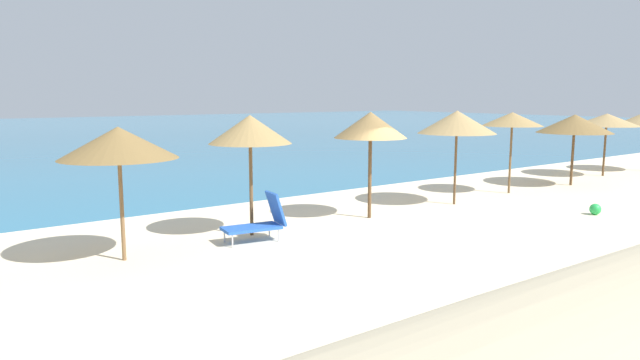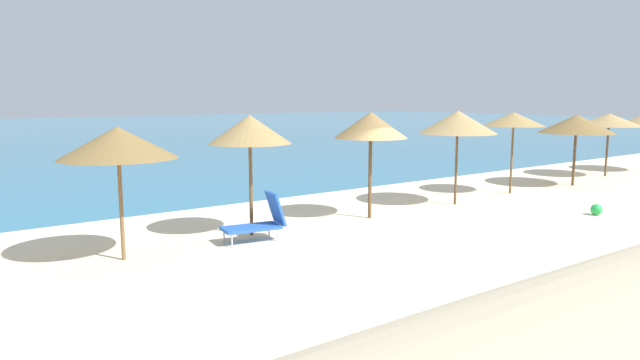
% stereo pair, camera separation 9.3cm
% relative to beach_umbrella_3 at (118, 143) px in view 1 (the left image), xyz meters
% --- Properties ---
extents(ground_plane, '(160.00, 160.00, 0.00)m').
position_rel_beach_umbrella_3_xyz_m(ground_plane, '(6.67, -1.73, -2.39)').
color(ground_plane, beige).
extents(sea_water, '(160.00, 78.69, 0.01)m').
position_rel_beach_umbrella_3_xyz_m(sea_water, '(6.67, 43.42, -2.38)').
color(sea_water, teal).
rests_on(sea_water, ground_plane).
extents(beach_umbrella_3, '(2.32, 2.32, 2.71)m').
position_rel_beach_umbrella_3_xyz_m(beach_umbrella_3, '(0.00, 0.00, 0.00)').
color(beach_umbrella_3, brown).
rests_on(beach_umbrella_3, ground_plane).
extents(beach_umbrella_4, '(1.96, 1.96, 2.87)m').
position_rel_beach_umbrella_3_xyz_m(beach_umbrella_4, '(3.14, 0.30, 0.14)').
color(beach_umbrella_4, brown).
rests_on(beach_umbrella_4, ground_plane).
extents(beach_umbrella_5, '(1.97, 1.97, 2.89)m').
position_rel_beach_umbrella_3_xyz_m(beach_umbrella_5, '(6.70, 0.08, 0.14)').
color(beach_umbrella_5, brown).
rests_on(beach_umbrella_5, ground_plane).
extents(beach_umbrella_6, '(2.36, 2.36, 2.87)m').
position_rel_beach_umbrella_3_xyz_m(beach_umbrella_6, '(10.12, 0.00, 0.13)').
color(beach_umbrella_6, brown).
rests_on(beach_umbrella_6, ground_plane).
extents(beach_umbrella_7, '(2.03, 2.03, 2.76)m').
position_rel_beach_umbrella_3_xyz_m(beach_umbrella_7, '(13.20, 0.22, 0.14)').
color(beach_umbrella_7, brown).
rests_on(beach_umbrella_7, ground_plane).
extents(beach_umbrella_8, '(2.70, 2.70, 2.63)m').
position_rel_beach_umbrella_3_xyz_m(beach_umbrella_8, '(16.56, -0.10, -0.10)').
color(beach_umbrella_8, brown).
rests_on(beach_umbrella_8, ground_plane).
extents(beach_umbrella_9, '(2.56, 2.56, 2.59)m').
position_rel_beach_umbrella_3_xyz_m(beach_umbrella_9, '(20.00, 0.45, -0.06)').
color(beach_umbrella_9, brown).
rests_on(beach_umbrella_9, ground_plane).
extents(lounge_chair_1, '(1.49, 0.84, 1.11)m').
position_rel_beach_umbrella_3_xyz_m(lounge_chair_1, '(3.02, -0.29, -1.93)').
color(lounge_chair_1, blue).
rests_on(lounge_chair_1, ground_plane).
extents(beach_ball, '(0.31, 0.31, 0.31)m').
position_rel_beach_umbrella_3_xyz_m(beach_ball, '(12.06, -3.40, -2.23)').
color(beach_ball, green).
rests_on(beach_ball, ground_plane).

